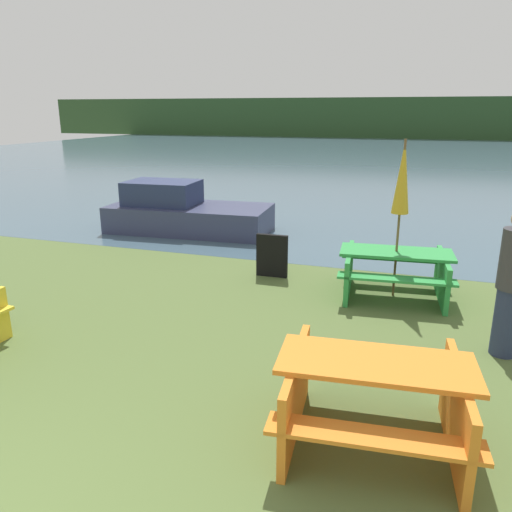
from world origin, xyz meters
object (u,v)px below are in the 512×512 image
picnic_table_green (395,268)px  umbrella_gold (402,179)px  signboard (272,256)px  picnic_table_orange (374,395)px  boat (184,213)px  person (512,284)px

picnic_table_green → umbrella_gold: size_ratio=0.75×
signboard → umbrella_gold: bearing=-8.3°
signboard → picnic_table_green: bearing=-8.3°
picnic_table_green → signboard: bearing=171.7°
picnic_table_orange → umbrella_gold: bearing=90.5°
picnic_table_green → signboard: (-2.08, 0.30, -0.07)m
boat → person: size_ratio=2.21×
signboard → picnic_table_orange: bearing=-62.7°
picnic_table_orange → signboard: 4.61m
umbrella_gold → signboard: (-2.08, 0.30, -1.46)m
umbrella_gold → person: 2.32m
picnic_table_green → umbrella_gold: bearing=-63.4°
boat → picnic_table_green: bearing=-33.8°
picnic_table_orange → signboard: (-2.11, 4.09, -0.10)m
picnic_table_orange → boat: bearing=127.0°
picnic_table_green → signboard: size_ratio=2.39×
picnic_table_orange → picnic_table_green: bearing=90.5°
person → signboard: 3.97m
boat → person: 7.89m
umbrella_gold → person: umbrella_gold is taller
signboard → boat: bearing=138.3°
picnic_table_green → boat: 5.86m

